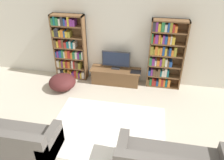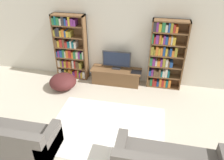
% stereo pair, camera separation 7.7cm
% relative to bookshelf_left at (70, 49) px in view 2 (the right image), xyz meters
% --- Properties ---
extents(wall_back, '(8.80, 0.06, 2.60)m').
position_rel_bookshelf_left_xyz_m(wall_back, '(1.57, 0.18, 0.35)').
color(wall_back, silver).
rests_on(wall_back, ground_plane).
extents(bookshelf_left, '(0.97, 0.30, 1.99)m').
position_rel_bookshelf_left_xyz_m(bookshelf_left, '(0.00, 0.00, 0.00)').
color(bookshelf_left, brown).
rests_on(bookshelf_left, ground_plane).
extents(bookshelf_right, '(0.97, 0.30, 1.99)m').
position_rel_bookshelf_left_xyz_m(bookshelf_right, '(2.80, 0.00, 0.05)').
color(bookshelf_right, brown).
rests_on(bookshelf_right, ground_plane).
extents(tv_stand, '(1.49, 0.49, 0.47)m').
position_rel_bookshelf_left_xyz_m(tv_stand, '(1.45, -0.12, -0.71)').
color(tv_stand, brown).
rests_on(tv_stand, ground_plane).
extents(television, '(0.83, 0.16, 0.55)m').
position_rel_bookshelf_left_xyz_m(television, '(1.45, -0.08, -0.19)').
color(television, '#2D2D33').
rests_on(television, tv_stand).
extents(laptop, '(0.30, 0.22, 0.03)m').
position_rel_bookshelf_left_xyz_m(laptop, '(2.06, -0.19, -0.47)').
color(laptop, '#28282D').
rests_on(laptop, tv_stand).
extents(area_rug, '(2.59, 1.98, 0.02)m').
position_rel_bookshelf_left_xyz_m(area_rug, '(1.62, -2.14, -0.94)').
color(area_rug, white).
rests_on(area_rug, ground_plane).
extents(couch_left_sectional, '(1.69, 0.83, 0.79)m').
position_rel_bookshelf_left_xyz_m(couch_left_sectional, '(-0.05, -3.12, -0.68)').
color(couch_left_sectional, '#56514C').
rests_on(couch_left_sectional, ground_plane).
extents(beanbag_ottoman, '(0.77, 0.77, 0.44)m').
position_rel_bookshelf_left_xyz_m(beanbag_ottoman, '(-0.01, -0.74, -0.73)').
color(beanbag_ottoman, '#4C1E1E').
rests_on(beanbag_ottoman, ground_plane).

